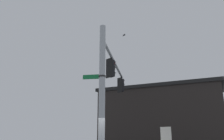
# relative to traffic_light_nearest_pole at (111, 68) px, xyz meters

# --- Properties ---
(signal_pole) EXTENTS (0.31, 0.31, 7.22)m
(signal_pole) POSITION_rel_traffic_light_nearest_pole_xyz_m (1.64, -2.03, -2.07)
(signal_pole) COLOR #ADB2B7
(signal_pole) RESTS_ON ground
(mast_arm) EXTENTS (5.20, 6.31, 0.17)m
(mast_arm) POSITION_rel_traffic_light_nearest_pole_xyz_m (-0.89, 1.07, 0.79)
(mast_arm) COLOR #ADB2B7
(traffic_light_nearest_pole) EXTENTS (0.54, 0.49, 1.31)m
(traffic_light_nearest_pole) POSITION_rel_traffic_light_nearest_pole_xyz_m (0.00, 0.00, 0.00)
(traffic_light_nearest_pole) COLOR black
(traffic_light_mid_inner) EXTENTS (0.54, 0.49, 1.31)m
(traffic_light_mid_inner) POSITION_rel_traffic_light_nearest_pole_xyz_m (-3.12, 3.82, 0.00)
(traffic_light_mid_inner) COLOR black
(street_name_sign) EXTENTS (0.94, 0.81, 0.22)m
(street_name_sign) POSITION_rel_traffic_light_nearest_pole_xyz_m (1.47, -2.16, -1.17)
(street_name_sign) COLOR #147238
(bird_flying) EXTENTS (0.29, 0.19, 0.10)m
(bird_flying) POSITION_rel_traffic_light_nearest_pole_xyz_m (-0.55, 1.67, 2.91)
(bird_flying) COLOR black
(storefront_building) EXTENTS (12.54, 9.98, 6.10)m
(storefront_building) POSITION_rel_traffic_light_nearest_pole_xyz_m (-3.25, 9.14, -2.61)
(storefront_building) COLOR #282321
(storefront_building) RESTS_ON ground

